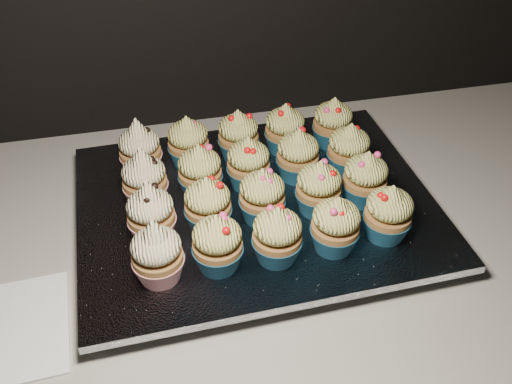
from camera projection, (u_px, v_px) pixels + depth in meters
worktop at (183, 246)px, 0.82m from camera, size 2.44×0.64×0.04m
napkin at (1, 333)px, 0.67m from camera, size 0.16×0.16×0.00m
baking_tray at (256, 213)px, 0.83m from camera, size 0.47×0.36×0.02m
foil_lining at (256, 204)px, 0.81m from camera, size 0.51×0.40×0.01m
cupcake_0 at (157, 254)px, 0.67m from camera, size 0.06×0.06×0.10m
cupcake_1 at (217, 244)px, 0.69m from camera, size 0.06×0.06×0.08m
cupcake_2 at (277, 236)px, 0.70m from camera, size 0.06×0.06×0.08m
cupcake_3 at (335, 225)px, 0.72m from camera, size 0.06×0.06×0.08m
cupcake_4 at (388, 213)px, 0.73m from camera, size 0.06×0.06×0.08m
cupcake_5 at (151, 213)px, 0.73m from camera, size 0.06×0.06×0.10m
cupcake_6 at (208, 205)px, 0.75m from camera, size 0.06×0.06×0.08m
cupcake_7 at (262, 196)px, 0.76m from camera, size 0.06×0.06×0.08m
cupcake_8 at (319, 188)px, 0.77m from camera, size 0.06×0.06×0.08m
cupcake_9 at (365, 179)px, 0.79m from camera, size 0.06×0.06×0.08m
cupcake_10 at (145, 179)px, 0.78m from camera, size 0.06×0.06×0.10m
cupcake_11 at (200, 172)px, 0.80m from camera, size 0.06×0.06×0.08m
cupcake_12 at (248, 164)px, 0.82m from camera, size 0.06×0.06×0.08m
cupcake_13 at (298, 156)px, 0.83m from camera, size 0.06×0.06×0.08m
cupcake_14 at (349, 150)px, 0.84m from camera, size 0.06×0.06×0.08m
cupcake_15 at (140, 149)px, 0.84m from camera, size 0.06×0.06×0.10m
cupcake_16 at (188, 143)px, 0.86m from camera, size 0.06×0.06×0.08m
cupcake_17 at (238, 136)px, 0.87m from camera, size 0.06×0.06×0.08m
cupcake_18 at (285, 129)px, 0.89m from camera, size 0.06×0.06×0.08m
cupcake_19 at (333, 123)px, 0.90m from camera, size 0.06×0.06×0.08m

